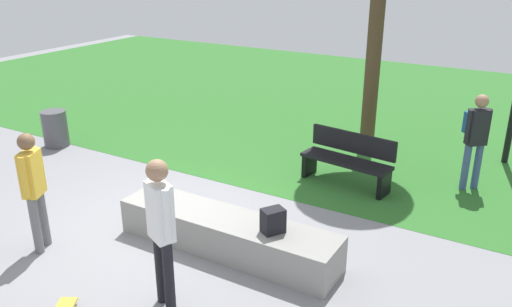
# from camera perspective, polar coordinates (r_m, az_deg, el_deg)

# --- Properties ---
(ground_plane) EXTENTS (28.00, 28.00, 0.00)m
(ground_plane) POSITION_cam_1_polar(r_m,az_deg,el_deg) (7.96, -10.10, -7.85)
(ground_plane) COLOR gray
(grass_lawn) EXTENTS (26.60, 12.26, 0.01)m
(grass_lawn) POSITION_cam_1_polar(r_m,az_deg,el_deg) (14.39, 10.49, 5.48)
(grass_lawn) COLOR #2D6B28
(grass_lawn) RESTS_ON ground_plane
(concrete_ledge) EXTENTS (3.18, 0.71, 0.50)m
(concrete_ledge) POSITION_cam_1_polar(r_m,az_deg,el_deg) (7.15, -3.20, -8.77)
(concrete_ledge) COLOR gray
(concrete_ledge) RESTS_ON ground_plane
(backpack_on_ledge) EXTENTS (0.32, 0.34, 0.32)m
(backpack_on_ledge) POSITION_cam_1_polar(r_m,az_deg,el_deg) (6.60, 1.87, -7.36)
(backpack_on_ledge) COLOR black
(backpack_on_ledge) RESTS_ON concrete_ledge
(skater_performing_trick) EXTENTS (0.32, 0.40, 1.67)m
(skater_performing_trick) POSITION_cam_1_polar(r_m,az_deg,el_deg) (7.46, -23.23, -3.04)
(skater_performing_trick) COLOR slate
(skater_performing_trick) RESTS_ON ground_plane
(skater_watching) EXTENTS (0.40, 0.32, 1.82)m
(skater_watching) POSITION_cam_1_polar(r_m,az_deg,el_deg) (5.78, -10.38, -7.52)
(skater_watching) COLOR black
(skater_watching) RESTS_ON ground_plane
(park_bench_by_oak) EXTENTS (1.65, 0.68, 0.91)m
(park_bench_by_oak) POSITION_cam_1_polar(r_m,az_deg,el_deg) (9.16, 10.04, -0.52)
(park_bench_by_oak) COLOR black
(park_bench_by_oak) RESTS_ON ground_plane
(trash_bin) EXTENTS (0.51, 0.51, 0.76)m
(trash_bin) POSITION_cam_1_polar(r_m,az_deg,el_deg) (11.65, -21.13, 2.56)
(trash_bin) COLOR #4C4C51
(trash_bin) RESTS_ON ground_plane
(pedestrian_with_backpack) EXTENTS (0.44, 0.45, 1.67)m
(pedestrian_with_backpack) POSITION_cam_1_polar(r_m,az_deg,el_deg) (9.42, 22.94, 2.07)
(pedestrian_with_backpack) COLOR #3F5184
(pedestrian_with_backpack) RESTS_ON ground_plane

